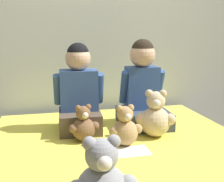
{
  "coord_description": "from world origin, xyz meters",
  "views": [
    {
      "loc": [
        -0.43,
        -1.42,
        1.1
      ],
      "look_at": [
        0.0,
        0.4,
        0.71
      ],
      "focal_mm": 45.0,
      "sensor_mm": 36.0,
      "label": 1
    }
  ],
  "objects_px": {
    "child_on_left": "(79,93)",
    "teddy_bear_held_by_left_child": "(84,126)",
    "teddy_bear_held_by_right_child": "(155,117)",
    "child_on_right": "(143,90)",
    "teddy_bear_between_children": "(125,128)",
    "sign_card": "(131,151)"
  },
  "relations": [
    {
      "from": "sign_card",
      "to": "teddy_bear_held_by_left_child",
      "type": "bearing_deg",
      "value": 135.8
    },
    {
      "from": "child_on_left",
      "to": "child_on_right",
      "type": "height_order",
      "value": "child_on_right"
    },
    {
      "from": "teddy_bear_between_children",
      "to": "teddy_bear_held_by_left_child",
      "type": "bearing_deg",
      "value": 146.15
    },
    {
      "from": "teddy_bear_between_children",
      "to": "sign_card",
      "type": "xyz_separation_m",
      "value": [
        0.01,
        -0.11,
        -0.1
      ]
    },
    {
      "from": "teddy_bear_held_by_left_child",
      "to": "teddy_bear_held_by_right_child",
      "type": "xyz_separation_m",
      "value": [
        0.47,
        -0.03,
        0.03
      ]
    },
    {
      "from": "sign_card",
      "to": "teddy_bear_between_children",
      "type": "bearing_deg",
      "value": 93.57
    },
    {
      "from": "teddy_bear_held_by_left_child",
      "to": "teddy_bear_between_children",
      "type": "relative_size",
      "value": 0.93
    },
    {
      "from": "child_on_left",
      "to": "teddy_bear_between_children",
      "type": "height_order",
      "value": "child_on_left"
    },
    {
      "from": "child_on_left",
      "to": "sign_card",
      "type": "xyz_separation_m",
      "value": [
        0.24,
        -0.47,
        -0.26
      ]
    },
    {
      "from": "child_on_left",
      "to": "teddy_bear_held_by_left_child",
      "type": "bearing_deg",
      "value": -86.97
    },
    {
      "from": "child_on_left",
      "to": "sign_card",
      "type": "relative_size",
      "value": 2.88
    },
    {
      "from": "child_on_left",
      "to": "teddy_bear_held_by_right_child",
      "type": "xyz_separation_m",
      "value": [
        0.47,
        -0.26,
        -0.13
      ]
    },
    {
      "from": "child_on_right",
      "to": "sign_card",
      "type": "distance_m",
      "value": 0.58
    },
    {
      "from": "child_on_left",
      "to": "teddy_bear_held_by_right_child",
      "type": "relative_size",
      "value": 1.94
    },
    {
      "from": "teddy_bear_held_by_right_child",
      "to": "teddy_bear_held_by_left_child",
      "type": "bearing_deg",
      "value": -165.58
    },
    {
      "from": "child_on_left",
      "to": "teddy_bear_between_children",
      "type": "bearing_deg",
      "value": -53.7
    },
    {
      "from": "teddy_bear_held_by_left_child",
      "to": "teddy_bear_between_children",
      "type": "bearing_deg",
      "value": -37.65
    },
    {
      "from": "teddy_bear_held_by_right_child",
      "to": "teddy_bear_between_children",
      "type": "relative_size",
      "value": 1.24
    },
    {
      "from": "teddy_bear_between_children",
      "to": "sign_card",
      "type": "relative_size",
      "value": 1.2
    },
    {
      "from": "teddy_bear_between_children",
      "to": "sign_card",
      "type": "bearing_deg",
      "value": -91.7
    },
    {
      "from": "teddy_bear_held_by_right_child",
      "to": "teddy_bear_between_children",
      "type": "distance_m",
      "value": 0.25
    },
    {
      "from": "child_on_right",
      "to": "teddy_bear_held_by_left_child",
      "type": "distance_m",
      "value": 0.55
    }
  ]
}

